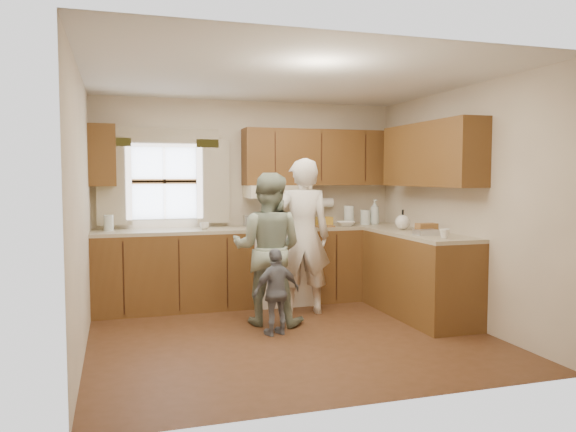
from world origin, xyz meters
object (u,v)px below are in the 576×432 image
object	(u,v)px
stove	(279,265)
woman_right	(268,249)
child	(277,292)
woman_left	(302,236)

from	to	relation	value
stove	woman_right	bearing A→B (deg)	-112.97
stove	woman_right	world-z (taller)	woman_right
child	woman_left	bearing A→B (deg)	-137.72
stove	woman_left	world-z (taller)	woman_left
woman_right	woman_left	bearing A→B (deg)	-119.28
stove	child	xyz separation A→B (m)	(-0.42, -1.36, -0.04)
woman_right	child	distance (m)	0.58
stove	woman_right	distance (m)	1.05
woman_left	woman_right	size ratio (longest dim) A/B	1.10
stove	woman_left	bearing A→B (deg)	-79.53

